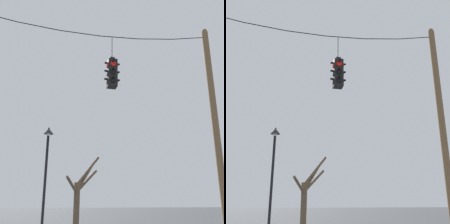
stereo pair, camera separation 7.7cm
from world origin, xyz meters
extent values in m
cylinder|color=brown|center=(5.26, 0.38, 4.29)|extent=(0.25, 0.25, 8.59)
sphere|color=brown|center=(5.26, 0.38, 8.64)|extent=(0.20, 0.20, 0.20)
cylinder|color=black|center=(-1.50, 0.38, 7.75)|extent=(1.51, 0.03, 0.14)
cylinder|color=black|center=(0.00, 0.38, 7.69)|extent=(1.50, 0.03, 0.03)
cylinder|color=black|center=(1.50, 0.38, 7.75)|extent=(1.51, 0.03, 0.14)
cylinder|color=black|center=(3.01, 0.38, 7.91)|extent=(1.51, 0.03, 0.24)
cylinder|color=black|center=(4.51, 0.38, 8.17)|extent=(1.51, 0.03, 0.35)
cube|color=black|center=(1.21, 0.38, 6.17)|extent=(0.34, 0.34, 1.08)
cube|color=black|center=(1.21, 0.38, 6.76)|extent=(0.19, 0.19, 0.10)
cylinder|color=black|center=(1.21, 0.38, 7.26)|extent=(0.02, 0.02, 0.90)
cylinder|color=red|center=(1.21, 0.20, 6.50)|extent=(0.20, 0.03, 0.20)
cylinder|color=black|center=(1.21, 0.15, 6.59)|extent=(0.07, 0.12, 0.07)
cylinder|color=black|center=(1.21, 0.20, 6.17)|extent=(0.20, 0.03, 0.20)
cylinder|color=black|center=(1.21, 0.15, 6.26)|extent=(0.07, 0.12, 0.07)
cylinder|color=black|center=(1.21, 0.20, 5.85)|extent=(0.20, 0.03, 0.20)
cylinder|color=black|center=(1.21, 0.15, 5.94)|extent=(0.07, 0.12, 0.07)
cylinder|color=red|center=(1.21, 0.57, 6.50)|extent=(0.20, 0.03, 0.20)
cylinder|color=black|center=(1.21, 0.61, 6.59)|extent=(0.07, 0.12, 0.07)
cylinder|color=black|center=(1.21, 0.57, 6.17)|extent=(0.20, 0.03, 0.20)
cylinder|color=black|center=(1.21, 0.61, 6.26)|extent=(0.07, 0.12, 0.07)
cylinder|color=black|center=(1.21, 0.57, 5.85)|extent=(0.20, 0.03, 0.20)
cylinder|color=black|center=(1.21, 0.61, 5.94)|extent=(0.07, 0.12, 0.07)
cylinder|color=red|center=(1.02, 0.38, 6.50)|extent=(0.03, 0.20, 0.20)
cylinder|color=black|center=(0.98, 0.38, 6.59)|extent=(0.12, 0.07, 0.07)
cylinder|color=black|center=(1.02, 0.38, 6.17)|extent=(0.03, 0.20, 0.20)
cylinder|color=black|center=(0.98, 0.38, 6.26)|extent=(0.12, 0.07, 0.07)
cylinder|color=black|center=(1.02, 0.38, 5.85)|extent=(0.03, 0.20, 0.20)
cylinder|color=black|center=(0.98, 0.38, 5.94)|extent=(0.12, 0.07, 0.07)
cylinder|color=red|center=(1.39, 0.38, 6.50)|extent=(0.03, 0.20, 0.20)
cylinder|color=black|center=(1.44, 0.38, 6.59)|extent=(0.12, 0.07, 0.07)
cylinder|color=black|center=(1.39, 0.38, 6.17)|extent=(0.03, 0.20, 0.20)
cylinder|color=black|center=(1.44, 0.38, 6.26)|extent=(0.12, 0.07, 0.07)
cylinder|color=black|center=(1.39, 0.38, 5.85)|extent=(0.03, 0.20, 0.20)
cylinder|color=black|center=(1.44, 0.38, 5.94)|extent=(0.12, 0.07, 0.07)
cylinder|color=black|center=(-0.84, 4.72, 2.51)|extent=(0.12, 0.12, 5.02)
cylinder|color=black|center=(-0.84, 4.48, 4.97)|extent=(0.07, 0.48, 0.07)
cone|color=#232328|center=(-0.84, 4.24, 4.83)|extent=(0.44, 0.44, 0.26)
sphere|color=silver|center=(-0.84, 4.24, 4.70)|extent=(0.20, 0.20, 0.20)
cylinder|color=brown|center=(1.16, 9.02, 1.44)|extent=(0.37, 0.37, 2.87)
cylinder|color=brown|center=(1.72, 9.37, 3.30)|extent=(1.32, 0.90, 1.92)
cylinder|color=brown|center=(1.87, 9.36, 3.67)|extent=(1.61, 0.89, 1.90)
cylinder|color=brown|center=(1.80, 9.35, 3.01)|extent=(1.46, 0.86, 1.47)
cylinder|color=brown|center=(0.78, 8.31, 2.65)|extent=(0.94, 1.57, 1.00)
camera|label=1|loc=(-1.03, -8.65, 1.68)|focal=45.00mm
camera|label=2|loc=(-0.96, -8.67, 1.68)|focal=45.00mm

